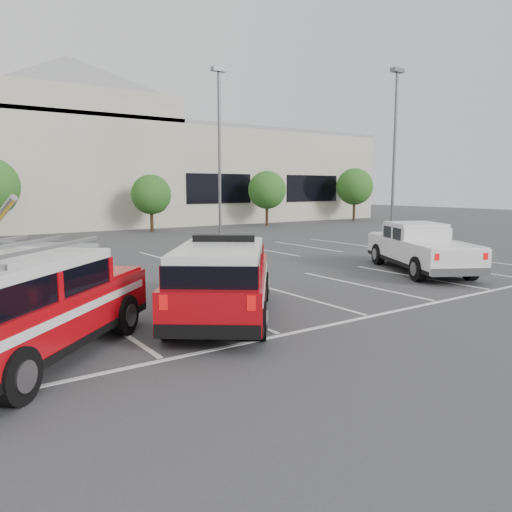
{
  "coord_description": "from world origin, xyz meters",
  "views": [
    {
      "loc": [
        -8.97,
        -10.91,
        3.1
      ],
      "look_at": [
        -0.49,
        1.29,
        1.05
      ],
      "focal_mm": 35.0,
      "sensor_mm": 36.0,
      "label": 1
    }
  ],
  "objects_px": {
    "tree_far_right": "(355,188)",
    "light_pole_right": "(394,153)",
    "tree_right": "(268,191)",
    "light_pole_mid": "(219,153)",
    "tree_mid_right": "(152,196)",
    "convention_building": "(44,167)",
    "ladder_suv": "(25,315)",
    "fire_chief_suv": "(222,286)",
    "white_pickup": "(420,252)",
    "utility_rig": "(3,277)"
  },
  "relations": [
    {
      "from": "tree_right",
      "to": "utility_rig",
      "type": "height_order",
      "value": "tree_right"
    },
    {
      "from": "fire_chief_suv",
      "to": "white_pickup",
      "type": "relative_size",
      "value": 0.93
    },
    {
      "from": "ladder_suv",
      "to": "utility_rig",
      "type": "relative_size",
      "value": 1.32
    },
    {
      "from": "utility_rig",
      "to": "tree_right",
      "type": "bearing_deg",
      "value": 15.4
    },
    {
      "from": "tree_mid_right",
      "to": "convention_building",
      "type": "bearing_deg",
      "value": 116.57
    },
    {
      "from": "utility_rig",
      "to": "white_pickup",
      "type": "bearing_deg",
      "value": -39.38
    },
    {
      "from": "white_pickup",
      "to": "ladder_suv",
      "type": "height_order",
      "value": "ladder_suv"
    },
    {
      "from": "convention_building",
      "to": "ladder_suv",
      "type": "height_order",
      "value": "convention_building"
    },
    {
      "from": "tree_mid_right",
      "to": "utility_rig",
      "type": "height_order",
      "value": "tree_mid_right"
    },
    {
      "from": "light_pole_right",
      "to": "white_pickup",
      "type": "distance_m",
      "value": 14.09
    },
    {
      "from": "light_pole_mid",
      "to": "white_pickup",
      "type": "bearing_deg",
      "value": -92.02
    },
    {
      "from": "tree_far_right",
      "to": "ladder_suv",
      "type": "bearing_deg",
      "value": -144.09
    },
    {
      "from": "light_pole_mid",
      "to": "light_pole_right",
      "type": "bearing_deg",
      "value": -33.69
    },
    {
      "from": "light_pole_right",
      "to": "tree_mid_right",
      "type": "bearing_deg",
      "value": 132.17
    },
    {
      "from": "tree_mid_right",
      "to": "white_pickup",
      "type": "height_order",
      "value": "tree_mid_right"
    },
    {
      "from": "white_pickup",
      "to": "ladder_suv",
      "type": "bearing_deg",
      "value": -142.85
    },
    {
      "from": "light_pole_right",
      "to": "fire_chief_suv",
      "type": "distance_m",
      "value": 22.38
    },
    {
      "from": "tree_right",
      "to": "convention_building",
      "type": "bearing_deg",
      "value": 146.63
    },
    {
      "from": "tree_far_right",
      "to": "utility_rig",
      "type": "height_order",
      "value": "tree_far_right"
    },
    {
      "from": "tree_mid_right",
      "to": "tree_right",
      "type": "bearing_deg",
      "value": 0.0
    },
    {
      "from": "white_pickup",
      "to": "tree_mid_right",
      "type": "bearing_deg",
      "value": 121.98
    },
    {
      "from": "convention_building",
      "to": "tree_far_right",
      "type": "distance_m",
      "value": 26.83
    },
    {
      "from": "light_pole_right",
      "to": "ladder_suv",
      "type": "xyz_separation_m",
      "value": [
        -23.42,
        -11.5,
        -4.33
      ]
    },
    {
      "from": "ladder_suv",
      "to": "light_pole_right",
      "type": "bearing_deg",
      "value": 71.51
    },
    {
      "from": "tree_mid_right",
      "to": "fire_chief_suv",
      "type": "height_order",
      "value": "tree_mid_right"
    },
    {
      "from": "light_pole_mid",
      "to": "light_pole_right",
      "type": "relative_size",
      "value": 1.0
    },
    {
      "from": "light_pole_right",
      "to": "convention_building",
      "type": "bearing_deg",
      "value": 125.89
    },
    {
      "from": "white_pickup",
      "to": "light_pole_mid",
      "type": "bearing_deg",
      "value": 116.3
    },
    {
      "from": "light_pole_right",
      "to": "white_pickup",
      "type": "xyz_separation_m",
      "value": [
        -9.54,
        -9.35,
        -4.48
      ]
    },
    {
      "from": "light_pole_mid",
      "to": "light_pole_right",
      "type": "height_order",
      "value": "same"
    },
    {
      "from": "tree_right",
      "to": "ladder_suv",
      "type": "distance_m",
      "value": 32.63
    },
    {
      "from": "light_pole_right",
      "to": "utility_rig",
      "type": "bearing_deg",
      "value": -166.73
    },
    {
      "from": "convention_building",
      "to": "light_pole_right",
      "type": "bearing_deg",
      "value": -54.11
    },
    {
      "from": "convention_building",
      "to": "light_pole_mid",
      "type": "xyz_separation_m",
      "value": [
        6.82,
        -15.86,
        0.47
      ]
    },
    {
      "from": "tree_far_right",
      "to": "utility_rig",
      "type": "bearing_deg",
      "value": -151.41
    },
    {
      "from": "tree_far_right",
      "to": "white_pickup",
      "type": "distance_m",
      "value": 28.47
    },
    {
      "from": "light_pole_mid",
      "to": "utility_rig",
      "type": "xyz_separation_m",
      "value": [
        -13.93,
        -11.41,
        -4.6
      ]
    },
    {
      "from": "tree_mid_right",
      "to": "tree_right",
      "type": "height_order",
      "value": "tree_right"
    },
    {
      "from": "tree_mid_right",
      "to": "white_pickup",
      "type": "relative_size",
      "value": 0.66
    },
    {
      "from": "tree_right",
      "to": "light_pole_right",
      "type": "height_order",
      "value": "light_pole_right"
    },
    {
      "from": "tree_right",
      "to": "ladder_suv",
      "type": "bearing_deg",
      "value": -133.72
    },
    {
      "from": "tree_right",
      "to": "light_pole_mid",
      "type": "distance_m",
      "value": 10.38
    },
    {
      "from": "tree_far_right",
      "to": "light_pole_right",
      "type": "bearing_deg",
      "value": -127.04
    },
    {
      "from": "convention_building",
      "to": "ladder_suv",
      "type": "bearing_deg",
      "value": -102.84
    },
    {
      "from": "light_pole_mid",
      "to": "fire_chief_suv",
      "type": "bearing_deg",
      "value": -120.58
    },
    {
      "from": "utility_rig",
      "to": "tree_far_right",
      "type": "bearing_deg",
      "value": 5.6
    },
    {
      "from": "convention_building",
      "to": "tree_far_right",
      "type": "bearing_deg",
      "value": -21.51
    },
    {
      "from": "light_pole_right",
      "to": "fire_chief_suv",
      "type": "height_order",
      "value": "light_pole_right"
    },
    {
      "from": "tree_mid_right",
      "to": "utility_rig",
      "type": "distance_m",
      "value": 21.28
    },
    {
      "from": "tree_right",
      "to": "fire_chief_suv",
      "type": "height_order",
      "value": "tree_right"
    }
  ]
}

